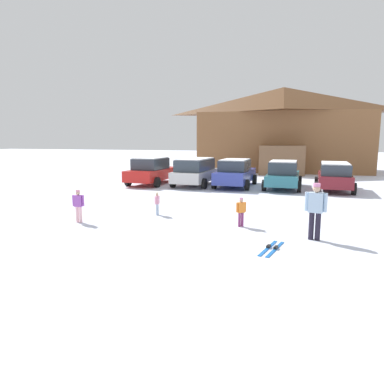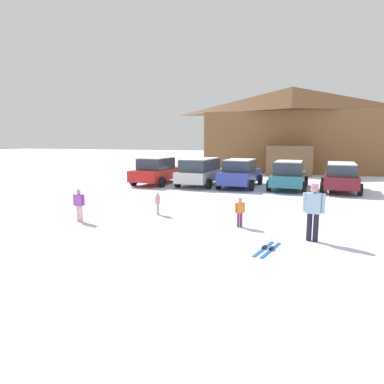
{
  "view_description": "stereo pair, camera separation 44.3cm",
  "coord_description": "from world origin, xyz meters",
  "px_view_note": "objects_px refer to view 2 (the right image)",
  "views": [
    {
      "loc": [
        3.17,
        -6.66,
        2.91
      ],
      "look_at": [
        -0.31,
        5.38,
        0.98
      ],
      "focal_mm": 32.0,
      "sensor_mm": 36.0,
      "label": 1
    },
    {
      "loc": [
        3.59,
        -6.53,
        2.91
      ],
      "look_at": [
        -0.31,
        5.38,
        0.98
      ],
      "focal_mm": 32.0,
      "sensor_mm": 36.0,
      "label": 2
    }
  ],
  "objects_px": {
    "parked_maroon_van": "(341,176)",
    "skier_adult_in_blue_parka": "(313,209)",
    "parked_red_sedan": "(157,171)",
    "pair_of_skis": "(267,249)",
    "skier_child_in_pink_snowsuit": "(158,202)",
    "parked_blue_hatchback": "(240,173)",
    "skier_child_in_orange_jacket": "(240,211)",
    "parked_silver_wagon": "(201,171)",
    "parked_teal_hatchback": "(289,175)",
    "skier_child_in_purple_jacket": "(79,203)",
    "ski_lodge": "(291,129)"
  },
  "relations": [
    {
      "from": "ski_lodge",
      "to": "pair_of_skis",
      "type": "distance_m",
      "value": 24.68
    },
    {
      "from": "parked_silver_wagon",
      "to": "pair_of_skis",
      "type": "height_order",
      "value": "parked_silver_wagon"
    },
    {
      "from": "parked_teal_hatchback",
      "to": "parked_maroon_van",
      "type": "height_order",
      "value": "parked_teal_hatchback"
    },
    {
      "from": "skier_adult_in_blue_parka",
      "to": "skier_child_in_purple_jacket",
      "type": "xyz_separation_m",
      "value": [
        -7.86,
        -0.06,
        -0.28
      ]
    },
    {
      "from": "skier_adult_in_blue_parka",
      "to": "skier_child_in_pink_snowsuit",
      "type": "distance_m",
      "value": 5.95
    },
    {
      "from": "parked_teal_hatchback",
      "to": "skier_child_in_orange_jacket",
      "type": "xyz_separation_m",
      "value": [
        -1.12,
        -9.77,
        -0.28
      ]
    },
    {
      "from": "parked_teal_hatchback",
      "to": "skier_child_in_pink_snowsuit",
      "type": "height_order",
      "value": "parked_teal_hatchback"
    },
    {
      "from": "parked_maroon_van",
      "to": "parked_blue_hatchback",
      "type": "bearing_deg",
      "value": 179.21
    },
    {
      "from": "parked_silver_wagon",
      "to": "parked_blue_hatchback",
      "type": "bearing_deg",
      "value": 4.24
    },
    {
      "from": "ski_lodge",
      "to": "skier_child_in_purple_jacket",
      "type": "relative_size",
      "value": 13.47
    },
    {
      "from": "ski_lodge",
      "to": "parked_teal_hatchback",
      "type": "distance_m",
      "value": 12.84
    },
    {
      "from": "parked_red_sedan",
      "to": "skier_child_in_orange_jacket",
      "type": "height_order",
      "value": "parked_red_sedan"
    },
    {
      "from": "parked_red_sedan",
      "to": "pair_of_skis",
      "type": "xyz_separation_m",
      "value": [
        8.31,
        -11.59,
        -0.85
      ]
    },
    {
      "from": "skier_child_in_orange_jacket",
      "to": "parked_silver_wagon",
      "type": "bearing_deg",
      "value": 113.95
    },
    {
      "from": "parked_silver_wagon",
      "to": "pair_of_skis",
      "type": "xyz_separation_m",
      "value": [
        5.38,
        -11.69,
        -0.91
      ]
    },
    {
      "from": "parked_blue_hatchback",
      "to": "parked_maroon_van",
      "type": "xyz_separation_m",
      "value": [
        5.69,
        -0.08,
        0.01
      ]
    },
    {
      "from": "parked_maroon_van",
      "to": "skier_adult_in_blue_parka",
      "type": "xyz_separation_m",
      "value": [
        -1.68,
        -10.58,
        0.07
      ]
    },
    {
      "from": "parked_blue_hatchback",
      "to": "parked_silver_wagon",
      "type": "bearing_deg",
      "value": -175.76
    },
    {
      "from": "parked_silver_wagon",
      "to": "skier_child_in_orange_jacket",
      "type": "bearing_deg",
      "value": -66.05
    },
    {
      "from": "skier_adult_in_blue_parka",
      "to": "pair_of_skis",
      "type": "xyz_separation_m",
      "value": [
        -1.14,
        -1.21,
        -0.92
      ]
    },
    {
      "from": "ski_lodge",
      "to": "skier_child_in_orange_jacket",
      "type": "height_order",
      "value": "ski_lodge"
    },
    {
      "from": "parked_red_sedan",
      "to": "parked_maroon_van",
      "type": "relative_size",
      "value": 1.11
    },
    {
      "from": "skier_child_in_orange_jacket",
      "to": "parked_blue_hatchback",
      "type": "bearing_deg",
      "value": 100.14
    },
    {
      "from": "skier_adult_in_blue_parka",
      "to": "pair_of_skis",
      "type": "height_order",
      "value": "skier_adult_in_blue_parka"
    },
    {
      "from": "parked_red_sedan",
      "to": "skier_child_in_purple_jacket",
      "type": "xyz_separation_m",
      "value": [
        1.59,
        -10.44,
        -0.22
      ]
    },
    {
      "from": "parked_teal_hatchback",
      "to": "parked_maroon_van",
      "type": "distance_m",
      "value": 2.83
    },
    {
      "from": "ski_lodge",
      "to": "skier_adult_in_blue_parka",
      "type": "relative_size",
      "value": 9.4
    },
    {
      "from": "skier_child_in_orange_jacket",
      "to": "skier_child_in_pink_snowsuit",
      "type": "relative_size",
      "value": 1.11
    },
    {
      "from": "parked_maroon_van",
      "to": "skier_child_in_pink_snowsuit",
      "type": "xyz_separation_m",
      "value": [
        -7.32,
        -8.77,
        -0.37
      ]
    },
    {
      "from": "parked_silver_wagon",
      "to": "pair_of_skis",
      "type": "distance_m",
      "value": 12.9
    },
    {
      "from": "parked_teal_hatchback",
      "to": "pair_of_skis",
      "type": "bearing_deg",
      "value": -89.94
    },
    {
      "from": "skier_child_in_purple_jacket",
      "to": "skier_child_in_pink_snowsuit",
      "type": "bearing_deg",
      "value": 40.32
    },
    {
      "from": "parked_maroon_van",
      "to": "parked_red_sedan",
      "type": "bearing_deg",
      "value": -178.96
    },
    {
      "from": "parked_silver_wagon",
      "to": "skier_child_in_pink_snowsuit",
      "type": "height_order",
      "value": "parked_silver_wagon"
    },
    {
      "from": "parked_blue_hatchback",
      "to": "pair_of_skis",
      "type": "distance_m",
      "value": 12.25
    },
    {
      "from": "ski_lodge",
      "to": "parked_blue_hatchback",
      "type": "relative_size",
      "value": 3.33
    },
    {
      "from": "parked_teal_hatchback",
      "to": "skier_child_in_pink_snowsuit",
      "type": "relative_size",
      "value": 5.17
    },
    {
      "from": "parked_silver_wagon",
      "to": "parked_teal_hatchback",
      "type": "distance_m",
      "value": 5.37
    },
    {
      "from": "parked_blue_hatchback",
      "to": "parked_teal_hatchback",
      "type": "bearing_deg",
      "value": 0.71
    },
    {
      "from": "parked_red_sedan",
      "to": "skier_adult_in_blue_parka",
      "type": "bearing_deg",
      "value": -47.68
    },
    {
      "from": "ski_lodge",
      "to": "skier_child_in_purple_jacket",
      "type": "distance_m",
      "value": 24.26
    },
    {
      "from": "skier_adult_in_blue_parka",
      "to": "skier_child_in_orange_jacket",
      "type": "bearing_deg",
      "value": 157.84
    },
    {
      "from": "parked_blue_hatchback",
      "to": "parked_teal_hatchback",
      "type": "relative_size",
      "value": 1.02
    },
    {
      "from": "parked_silver_wagon",
      "to": "parked_teal_hatchback",
      "type": "relative_size",
      "value": 0.96
    },
    {
      "from": "parked_teal_hatchback",
      "to": "skier_adult_in_blue_parka",
      "type": "relative_size",
      "value": 2.77
    },
    {
      "from": "parked_silver_wagon",
      "to": "skier_child_in_purple_jacket",
      "type": "xyz_separation_m",
      "value": [
        -1.34,
        -10.54,
        -0.27
      ]
    },
    {
      "from": "parked_red_sedan",
      "to": "skier_child_in_pink_snowsuit",
      "type": "xyz_separation_m",
      "value": [
        3.81,
        -8.57,
        -0.37
      ]
    },
    {
      "from": "parked_red_sedan",
      "to": "skier_child_in_purple_jacket",
      "type": "relative_size",
      "value": 4.02
    },
    {
      "from": "parked_blue_hatchback",
      "to": "pair_of_skis",
      "type": "bearing_deg",
      "value": -76.38
    },
    {
      "from": "parked_silver_wagon",
      "to": "skier_adult_in_blue_parka",
      "type": "relative_size",
      "value": 2.67
    }
  ]
}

